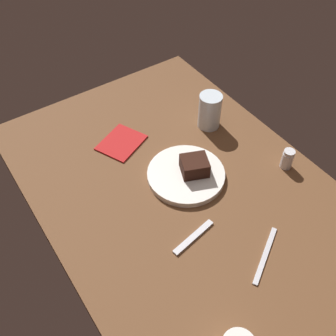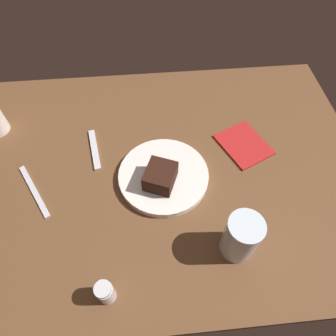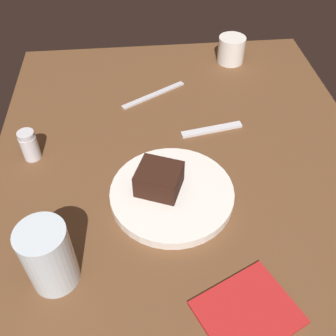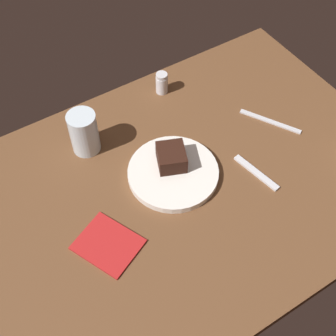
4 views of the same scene
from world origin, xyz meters
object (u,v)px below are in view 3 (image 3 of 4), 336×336
object	(u,v)px
water_glass	(49,257)
folded_napkin	(248,312)
chocolate_cake_slice	(159,179)
coffee_cup	(231,50)
butter_knife	(154,95)
salt_shaker	(29,145)
dessert_plate	(172,194)
dessert_spoon	(212,130)

from	to	relation	value
water_glass	folded_napkin	size ratio (longest dim) A/B	0.87
chocolate_cake_slice	coffee_cup	world-z (taller)	coffee_cup
butter_knife	folded_napkin	world-z (taller)	folded_napkin
chocolate_cake_slice	salt_shaker	bearing A→B (deg)	-116.80
water_glass	coffee_cup	world-z (taller)	water_glass
coffee_cup	folded_napkin	size ratio (longest dim) A/B	0.52
dessert_plate	butter_knife	world-z (taller)	dessert_plate
dessert_plate	butter_knife	size ratio (longest dim) A/B	1.30
salt_shaker	water_glass	size ratio (longest dim) A/B	0.55
coffee_cup	butter_knife	bearing A→B (deg)	-57.43
chocolate_cake_slice	dessert_spoon	bearing A→B (deg)	142.89
chocolate_cake_slice	water_glass	world-z (taller)	water_glass
coffee_cup	dessert_spoon	xyz separation A→B (cm)	(30.67, -10.95, -3.38)
salt_shaker	dessert_spoon	bearing A→B (deg)	96.80
coffee_cup	salt_shaker	bearing A→B (deg)	-55.66
dessert_spoon	butter_knife	distance (cm)	20.09
salt_shaker	dessert_spoon	distance (cm)	41.54
coffee_cup	butter_knife	distance (cm)	28.31
dessert_plate	dessert_spoon	world-z (taller)	dessert_plate
chocolate_cake_slice	folded_napkin	distance (cm)	28.82
coffee_cup	dessert_spoon	bearing A→B (deg)	-19.65
dessert_plate	dessert_spoon	distance (cm)	22.76
chocolate_cake_slice	butter_knife	bearing A→B (deg)	177.77
chocolate_cake_slice	dessert_plate	bearing A→B (deg)	68.13
dessert_spoon	butter_knife	world-z (taller)	dessert_spoon
coffee_cup	folded_napkin	world-z (taller)	coffee_cup
water_glass	dessert_spoon	xyz separation A→B (cm)	(-35.09, 32.96, -6.10)
folded_napkin	dessert_plate	bearing A→B (deg)	-159.36
salt_shaker	dessert_spoon	size ratio (longest dim) A/B	0.47
chocolate_cake_slice	butter_knife	xyz separation A→B (cm)	(-34.13, 1.33, -4.34)
chocolate_cake_slice	folded_napkin	bearing A→B (deg)	24.53
water_glass	chocolate_cake_slice	bearing A→B (deg)	131.13
dessert_spoon	folded_napkin	world-z (taller)	dessert_spoon
dessert_plate	butter_knife	bearing A→B (deg)	-178.20
water_glass	dessert_spoon	distance (cm)	48.52
dessert_plate	salt_shaker	distance (cm)	33.04
salt_shaker	dessert_spoon	world-z (taller)	salt_shaker
chocolate_cake_slice	dessert_spoon	xyz separation A→B (cm)	(-18.58, 14.06, -4.24)
water_glass	dessert_spoon	bearing A→B (deg)	136.79
dessert_plate	salt_shaker	xyz separation A→B (cm)	(-14.66, -29.51, 2.47)
coffee_cup	butter_knife	xyz separation A→B (cm)	(15.13, -23.68, -3.48)
dessert_plate	chocolate_cake_slice	world-z (taller)	chocolate_cake_slice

